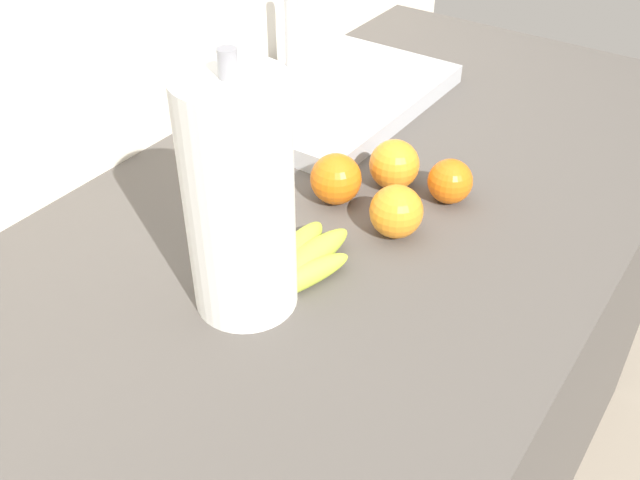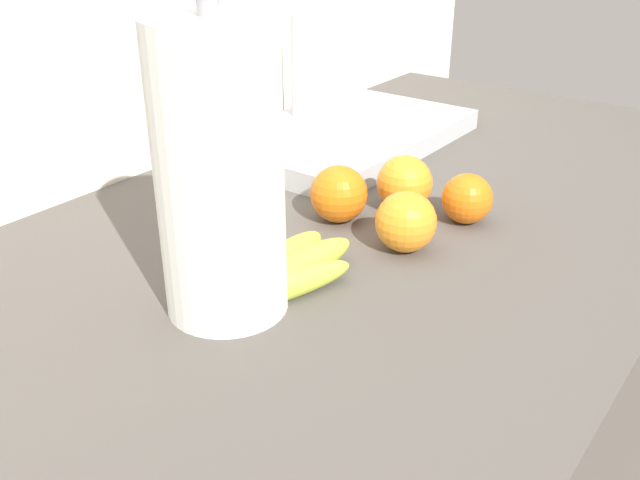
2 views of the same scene
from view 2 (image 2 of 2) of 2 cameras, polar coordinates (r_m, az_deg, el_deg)
name	(u,v)px [view 2 (image 2 of 2)]	position (r m, az deg, el deg)	size (l,w,h in m)	color
wall_back	(160,292)	(1.24, -12.75, -4.11)	(1.94, 0.06, 1.30)	silver
banana_bunch	(268,272)	(0.75, -4.22, -2.62)	(0.21, 0.18, 0.04)	#BACC3F
orange_far_right	(339,194)	(0.89, 1.52, 3.74)	(0.07, 0.07, 0.07)	orange
orange_front	(467,199)	(0.91, 11.78, 3.29)	(0.06, 0.06, 0.06)	orange
orange_back_right	(406,222)	(0.83, 6.94, 1.47)	(0.07, 0.07, 0.07)	orange
orange_right	(404,183)	(0.93, 6.83, 4.57)	(0.07, 0.07, 0.07)	orange
paper_towel_roll	(219,174)	(0.67, -8.11, 5.26)	(0.12, 0.12, 0.32)	white
sink_basin	(344,133)	(1.18, 1.94, 8.60)	(0.43, 0.28, 0.20)	#B7BABF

